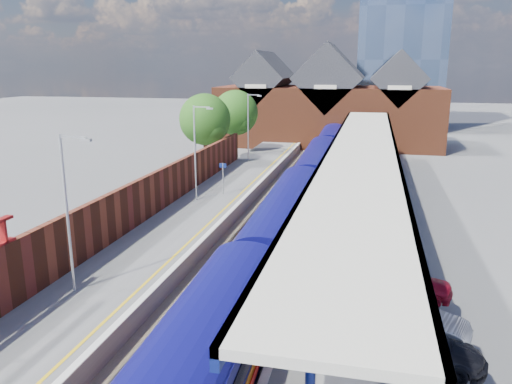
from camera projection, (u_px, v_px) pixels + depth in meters
ground at (298, 192)px, 43.75m from camera, size 240.00×240.00×0.00m
ballast_bed at (276, 226)px, 34.30m from camera, size 6.00×76.00×0.06m
rails at (276, 225)px, 34.28m from camera, size 4.51×76.00×0.14m
left_platform at (200, 214)px, 35.40m from camera, size 5.00×76.00×1.00m
right_platform at (366, 226)px, 32.86m from camera, size 6.00×76.00×1.00m
coping_left at (232, 210)px, 34.75m from camera, size 0.30×76.00×0.05m
coping_right at (323, 215)px, 33.36m from camera, size 0.30×76.00×0.05m
yellow_line at (224, 209)px, 34.89m from camera, size 0.14×76.00×0.01m
train at (306, 186)px, 36.89m from camera, size 3.21×65.96×3.45m
canopy at (362, 150)px, 33.65m from camera, size 4.50×52.00×4.48m
lamp_post_b at (69, 205)px, 21.27m from camera, size 1.48×0.18×7.00m
lamp_post_c at (197, 147)px, 36.38m from camera, size 1.48×0.18×7.00m
lamp_post_d at (249, 123)px, 51.48m from camera, size 1.48×0.18×7.00m
platform_sign at (223, 173)px, 38.53m from camera, size 0.55×0.08×2.50m
brick_wall at (121, 211)px, 29.40m from camera, size 0.35×50.00×3.86m
station_building at (329, 106)px, 68.84m from camera, size 30.00×12.12×13.78m
glass_tower at (403, 8)px, 83.78m from camera, size 14.20×14.20×40.30m
tree_near at (206, 121)px, 50.30m from camera, size 5.20×5.20×8.10m
tree_far at (237, 114)px, 57.63m from camera, size 5.20×5.20×8.10m
parked_car_red at (404, 281)px, 21.58m from camera, size 4.21×2.12×1.37m
parked_car_silver at (411, 319)px, 18.34m from camera, size 4.36×2.56×1.36m
parked_car_dark at (422, 345)px, 16.79m from camera, size 4.48×2.81×1.21m
parked_car_blue at (374, 275)px, 22.64m from camera, size 4.13×2.58×1.07m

